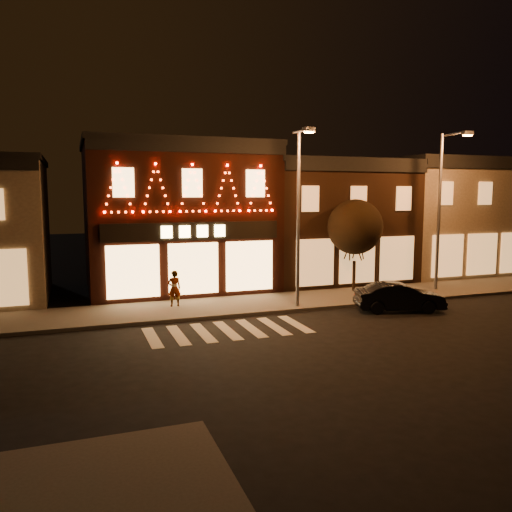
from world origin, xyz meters
TOP-DOWN VIEW (x-y plane):
  - ground at (0.00, 0.00)m, footprint 120.00×120.00m
  - sidewalk_far at (2.00, 8.00)m, footprint 44.00×4.00m
  - building_pulp at (0.00, 13.98)m, footprint 10.20×8.34m
  - building_right_a at (9.50, 13.99)m, footprint 9.20×8.28m
  - building_right_b at (18.50, 13.99)m, footprint 9.20×8.28m
  - streetlamp_mid at (4.22, 6.36)m, footprint 0.63×1.88m
  - streetlamp_right at (13.40, 7.66)m, footprint 0.56×1.97m
  - tree_right at (8.81, 9.11)m, footprint 3.01×3.01m
  - dark_sedan at (8.55, 4.56)m, footprint 4.30×2.51m
  - pedestrian at (-1.27, 8.53)m, footprint 0.64×0.43m

SIDE VIEW (x-z plane):
  - ground at x=0.00m, z-range 0.00..0.00m
  - sidewalk_far at x=2.00m, z-range 0.00..0.15m
  - dark_sedan at x=8.55m, z-range 0.00..1.34m
  - pedestrian at x=-1.27m, z-range 0.15..1.87m
  - tree_right at x=8.81m, z-range 1.16..6.19m
  - building_right_a at x=9.50m, z-range 0.01..7.51m
  - building_right_b at x=18.50m, z-range 0.01..7.81m
  - building_pulp at x=0.00m, z-range 0.01..8.31m
  - streetlamp_mid at x=4.22m, z-range 0.86..9.06m
  - streetlamp_right at x=13.40m, z-range 0.89..9.46m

